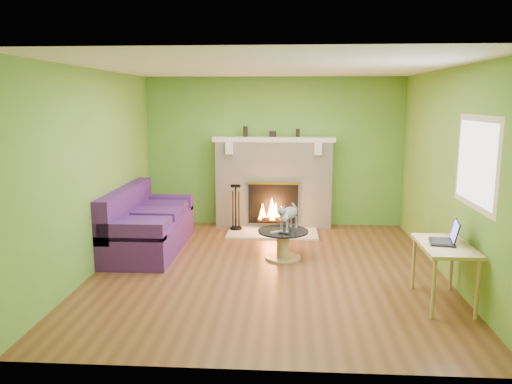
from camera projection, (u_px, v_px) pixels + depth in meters
The scene contains 22 objects.
floor at pixel (268, 269), 6.58m from camera, with size 5.00×5.00×0.00m, color brown.
ceiling at pixel (269, 67), 6.11m from camera, with size 5.00×5.00×0.00m, color white.
wall_back at pixel (274, 152), 8.80m from camera, with size 5.00×5.00×0.00m, color #578E2E.
wall_front at pixel (256, 217), 3.89m from camera, with size 5.00×5.00×0.00m, color #578E2E.
wall_left at pixel (96, 170), 6.49m from camera, with size 5.00×5.00×0.00m, color #578E2E.
wall_right at pixel (449, 174), 6.21m from camera, with size 5.00×5.00×0.00m, color #578E2E.
window_frame at pixel (477, 163), 5.28m from camera, with size 1.20×1.20×0.00m, color silver.
window_pane at pixel (476, 163), 5.28m from camera, with size 1.06×1.06×0.00m, color white.
fireplace at pixel (274, 183), 8.72m from camera, with size 2.10×0.46×1.58m.
hearth at pixel (272, 233), 8.35m from camera, with size 1.50×0.75×0.03m, color beige.
mantel at pixel (274, 139), 8.56m from camera, with size 2.10×0.28×0.08m, color silver.
sofa at pixel (146, 226), 7.41m from camera, with size 0.93×2.07×0.93m.
coffee_table at pixel (283, 242), 7.02m from camera, with size 0.71×0.71×0.40m.
desk at pixel (445, 252), 5.39m from camera, with size 0.53×0.91×0.67m.
cat at pixel (289, 216), 7.00m from camera, with size 0.23×0.61×0.38m, color #5C5C60, non-canonical shape.
remote_silver at pixel (276, 232), 6.87m from camera, with size 0.17×0.04×0.02m, color gray.
remote_black at pixel (284, 233), 6.81m from camera, with size 0.16×0.04×0.02m, color black.
laptop at pixel (443, 232), 5.40m from camera, with size 0.30×0.34×0.25m, color black, non-canonical shape.
fire_tools at pixel (236, 207), 8.46m from camera, with size 0.21×0.21×0.78m, color black, non-canonical shape.
mantel_vase_left at pixel (245, 131), 8.59m from camera, with size 0.08×0.08×0.18m, color black.
mantel_vase_right at pixel (298, 133), 8.54m from camera, with size 0.07×0.07×0.14m, color black.
mantel_box at pixel (273, 134), 8.57m from camera, with size 0.12×0.08×0.10m, color black.
Camera 1 is at (0.24, -6.29, 2.20)m, focal length 35.00 mm.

